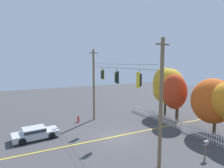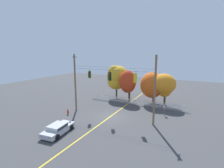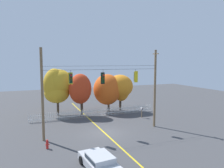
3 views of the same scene
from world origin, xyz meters
TOP-DOWN VIEW (x-y plane):
  - ground at (0.00, 0.00)m, footprint 80.00×80.00m
  - lane_centerline_stripe at (0.00, 0.00)m, footprint 0.16×36.00m
  - signal_support_span at (0.00, -0.00)m, footprint 12.85×1.10m
  - traffic_signal_westbound_side at (-3.54, 0.01)m, footprint 0.43×0.38m
  - traffic_signal_northbound_secondary at (-0.13, 0.01)m, footprint 0.43×0.38m
  - traffic_signal_southbound_primary at (3.72, -0.01)m, footprint 0.43×0.38m
  - white_picket_fence at (1.23, 7.02)m, footprint 17.78×0.06m
  - autumn_maple_near_fence at (-3.66, 9.74)m, footprint 4.25×3.81m
  - autumn_maple_mid at (-0.72, 8.34)m, footprint 3.21×2.67m
  - autumn_oak_far_east at (3.88, 9.17)m, footprint 4.20×4.14m
  - autumn_maple_far_west at (5.84, 9.01)m, footprint 4.19×3.55m
  - parked_car at (-3.02, -7.41)m, footprint 2.30×4.39m
  - fire_hydrant at (-6.16, -2.17)m, footprint 0.38×0.22m
  - roadside_mailbox at (6.91, 4.07)m, footprint 0.25×0.44m

SIDE VIEW (x-z plane):
  - ground at x=0.00m, z-range 0.00..0.00m
  - lane_centerline_stripe at x=0.00m, z-range 0.00..0.01m
  - fire_hydrant at x=-6.16m, z-range -0.01..0.82m
  - white_picket_fence at x=1.23m, z-range 0.00..1.12m
  - parked_car at x=-3.02m, z-range 0.03..1.18m
  - roadside_mailbox at x=6.91m, z-range 0.44..1.84m
  - autumn_oak_far_east at x=3.88m, z-range 0.52..6.32m
  - autumn_maple_far_west at x=5.84m, z-range 0.89..6.56m
  - autumn_maple_mid at x=-0.72m, z-range 0.85..6.85m
  - autumn_maple_near_fence at x=-3.66m, z-range 0.88..7.62m
  - signal_support_span at x=0.00m, z-range 0.10..9.14m
  - traffic_signal_northbound_secondary at x=-0.13m, z-range 5.16..6.72m
  - traffic_signal_southbound_primary at x=3.72m, z-range 5.28..6.76m
  - traffic_signal_westbound_side at x=-3.54m, z-range 5.31..6.75m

